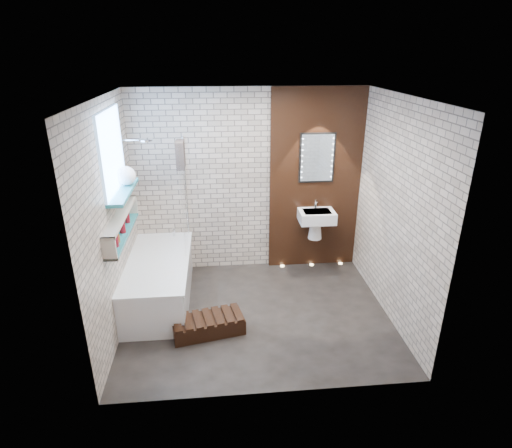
{
  "coord_description": "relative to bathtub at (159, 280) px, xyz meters",
  "views": [
    {
      "loc": [
        -0.43,
        -4.38,
        3.05
      ],
      "look_at": [
        0.0,
        0.15,
        1.15
      ],
      "focal_mm": 29.59,
      "sensor_mm": 36.0,
      "label": 1
    }
  ],
  "objects": [
    {
      "name": "ground",
      "position": [
        1.22,
        -0.45,
        -0.29
      ],
      "size": [
        3.2,
        3.2,
        0.0
      ],
      "primitive_type": "plane",
      "color": "black",
      "rests_on": "ground"
    },
    {
      "name": "room_shell",
      "position": [
        1.22,
        -0.45,
        1.01
      ],
      "size": [
        3.24,
        3.2,
        2.6
      ],
      "color": "gray",
      "rests_on": "ground"
    },
    {
      "name": "walnut_panel",
      "position": [
        2.17,
        0.82,
        1.01
      ],
      "size": [
        1.3,
        0.06,
        2.6
      ],
      "primitive_type": "cube",
      "color": "black",
      "rests_on": "ground"
    },
    {
      "name": "clerestory_window",
      "position": [
        -0.34,
        -0.1,
        1.61
      ],
      "size": [
        0.18,
        1.0,
        0.94
      ],
      "color": "#7FADE0",
      "rests_on": "room_shell"
    },
    {
      "name": "display_niche",
      "position": [
        -0.31,
        -0.3,
        0.91
      ],
      "size": [
        0.14,
        1.3,
        0.26
      ],
      "color": "teal",
      "rests_on": "room_shell"
    },
    {
      "name": "bathtub",
      "position": [
        0.0,
        0.0,
        0.0
      ],
      "size": [
        0.79,
        1.74,
        0.7
      ],
      "color": "white",
      "rests_on": "ground"
    },
    {
      "name": "bath_screen",
      "position": [
        0.35,
        0.44,
        0.99
      ],
      "size": [
        0.01,
        0.78,
        1.4
      ],
      "primitive_type": "cube",
      "color": "white",
      "rests_on": "bathtub"
    },
    {
      "name": "towel",
      "position": [
        0.35,
        0.3,
        1.56
      ],
      "size": [
        0.1,
        0.26,
        0.34
      ],
      "primitive_type": "cube",
      "color": "#292221",
      "rests_on": "bath_screen"
    },
    {
      "name": "shower_head",
      "position": [
        -0.08,
        0.5,
        1.71
      ],
      "size": [
        0.18,
        0.18,
        0.02
      ],
      "primitive_type": "cylinder",
      "color": "silver",
      "rests_on": "room_shell"
    },
    {
      "name": "washbasin",
      "position": [
        2.17,
        0.62,
        0.5
      ],
      "size": [
        0.5,
        0.36,
        0.58
      ],
      "color": "white",
      "rests_on": "walnut_panel"
    },
    {
      "name": "led_mirror",
      "position": [
        2.17,
        0.78,
        1.36
      ],
      "size": [
        0.5,
        0.02,
        0.7
      ],
      "color": "black",
      "rests_on": "walnut_panel"
    },
    {
      "name": "walnut_step",
      "position": [
        0.62,
        -0.75,
        -0.2
      ],
      "size": [
        0.87,
        0.52,
        0.18
      ],
      "primitive_type": "cube",
      "rotation": [
        0.0,
        0.0,
        0.2
      ],
      "color": "black",
      "rests_on": "ground"
    },
    {
      "name": "niche_bottles",
      "position": [
        -0.31,
        -0.35,
        0.88
      ],
      "size": [
        0.07,
        0.73,
        0.16
      ],
      "color": "maroon",
      "rests_on": "display_niche"
    },
    {
      "name": "sill_vases",
      "position": [
        -0.28,
        0.09,
        1.37
      ],
      "size": [
        0.23,
        0.23,
        0.23
      ],
      "color": "white",
      "rests_on": "clerestory_window"
    },
    {
      "name": "floor_uplights",
      "position": [
        2.17,
        0.75,
        -0.29
      ],
      "size": [
        0.96,
        0.06,
        0.01
      ],
      "color": "#FFD899",
      "rests_on": "ground"
    }
  ]
}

